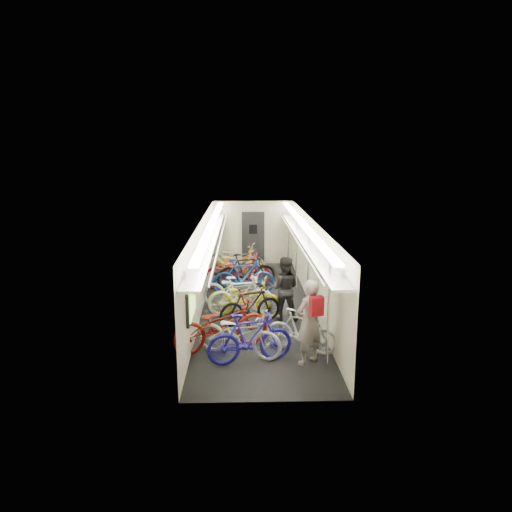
{
  "coord_description": "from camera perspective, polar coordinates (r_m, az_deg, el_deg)",
  "views": [
    {
      "loc": [
        -0.39,
        -12.05,
        4.17
      ],
      "look_at": [
        0.0,
        1.22,
        1.15
      ],
      "focal_mm": 32.0,
      "sensor_mm": 36.0,
      "label": 1
    }
  ],
  "objects": [
    {
      "name": "bicycle_7",
      "position": [
        13.58,
        -1.57,
        -2.62
      ],
      "size": [
        1.89,
        0.65,
        1.12
      ],
      "primitive_type": "imported",
      "rotation": [
        0.0,
        0.0,
        1.64
      ],
      "color": "navy",
      "rests_on": "ground"
    },
    {
      "name": "bicycle_8",
      "position": [
        14.26,
        -2.34,
        -1.88
      ],
      "size": [
        2.22,
        1.1,
        1.11
      ],
      "primitive_type": "imported",
      "rotation": [
        0.0,
        0.0,
        1.75
      ],
      "color": "maroon",
      "rests_on": "ground"
    },
    {
      "name": "bicycle_12",
      "position": [
        15.82,
        -2.56,
        -0.41
      ],
      "size": [
        2.23,
        1.32,
        1.11
      ],
      "primitive_type": "imported",
      "rotation": [
        0.0,
        0.0,
        1.27
      ],
      "color": "slate",
      "rests_on": "ground"
    },
    {
      "name": "bicycle_5",
      "position": [
        11.99,
        -1.9,
        -4.92
      ],
      "size": [
        1.8,
        0.85,
        1.04
      ],
      "primitive_type": "imported",
      "rotation": [
        0.0,
        0.0,
        1.79
      ],
      "color": "white",
      "rests_on": "ground"
    },
    {
      "name": "bicycle_1",
      "position": [
        9.3,
        -0.75,
        -10.22
      ],
      "size": [
        1.84,
        0.89,
        1.06
      ],
      "primitive_type": "imported",
      "rotation": [
        0.0,
        0.0,
        1.8
      ],
      "color": "#211A9C",
      "rests_on": "ground"
    },
    {
      "name": "bicycle_11",
      "position": [
        9.86,
        5.7,
        -9.3
      ],
      "size": [
        1.6,
        1.05,
        0.94
      ],
      "primitive_type": "imported",
      "rotation": [
        0.0,
        0.0,
        1.14
      ],
      "color": "silver",
      "rests_on": "ground"
    },
    {
      "name": "bicycle_4",
      "position": [
        11.82,
        -1.49,
        -5.23
      ],
      "size": [
        2.03,
        1.03,
        1.02
      ],
      "primitive_type": "imported",
      "rotation": [
        0.0,
        0.0,
        1.38
      ],
      "color": "gold",
      "rests_on": "ground"
    },
    {
      "name": "bicycle_10",
      "position": [
        15.31,
        -2.69,
        -0.97
      ],
      "size": [
        2.08,
        0.99,
        1.05
      ],
      "primitive_type": "imported",
      "rotation": [
        0.0,
        0.0,
        1.42
      ],
      "color": "orange",
      "rests_on": "ground"
    },
    {
      "name": "bicycle_3",
      "position": [
        11.32,
        -0.71,
        -6.18
      ],
      "size": [
        1.67,
        1.03,
        0.97
      ],
      "primitive_type": "imported",
      "rotation": [
        0.0,
        0.0,
        1.95
      ],
      "color": "black",
      "rests_on": "ground"
    },
    {
      "name": "backpack",
      "position": [
        8.92,
        7.58,
        -6.22
      ],
      "size": [
        0.29,
        0.21,
        0.38
      ],
      "primitive_type": "cube",
      "rotation": [
        0.0,
        0.0,
        0.29
      ],
      "color": "maroon",
      "rests_on": "passenger_near"
    },
    {
      "name": "bicycle_6",
      "position": [
        12.27,
        -2.38,
        -4.42
      ],
      "size": [
        2.16,
        1.48,
        1.07
      ],
      "primitive_type": "imported",
      "rotation": [
        0.0,
        0.0,
        1.15
      ],
      "color": "#AAABAF",
      "rests_on": "ground"
    },
    {
      "name": "bicycle_2",
      "position": [
        9.92,
        -4.41,
        -8.54
      ],
      "size": [
        2.28,
        1.49,
        1.13
      ],
      "primitive_type": "imported",
      "rotation": [
        0.0,
        0.0,
        1.95
      ],
      "color": "maroon",
      "rests_on": "ground"
    },
    {
      "name": "bicycle_0",
      "position": [
        9.63,
        -2.16,
        -9.64
      ],
      "size": [
        1.99,
        1.32,
        0.99
      ],
      "primitive_type": "imported",
      "rotation": [
        0.0,
        0.0,
        1.18
      ],
      "color": "#B1B2B6",
      "rests_on": "ground"
    },
    {
      "name": "passenger_mid",
      "position": [
        11.55,
        3.52,
        -4.08
      ],
      "size": [
        0.88,
        0.72,
        1.64
      ],
      "primitive_type": "imported",
      "rotation": [
        0.0,
        0.0,
        3.01
      ],
      "color": "black",
      "rests_on": "ground"
    },
    {
      "name": "train_car_shell",
      "position": [
        13.01,
        -1.54,
        1.67
      ],
      "size": [
        10.0,
        10.0,
        10.0
      ],
      "color": "black",
      "rests_on": "ground"
    },
    {
      "name": "bicycle_9",
      "position": [
        14.22,
        -1.2,
        -1.88
      ],
      "size": [
        1.95,
        0.93,
        1.13
      ],
      "primitive_type": "imported",
      "rotation": [
        0.0,
        0.0,
        1.79
      ],
      "color": "black",
      "rests_on": "ground"
    },
    {
      "name": "passenger_near",
      "position": [
        9.22,
        6.61,
        -8.23
      ],
      "size": [
        0.76,
        0.71,
        1.75
      ],
      "primitive_type": "imported",
      "rotation": [
        0.0,
        0.0,
        3.77
      ],
      "color": "gray",
      "rests_on": "ground"
    }
  ]
}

